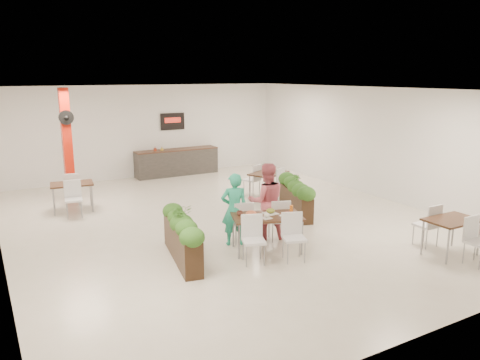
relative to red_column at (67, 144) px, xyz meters
name	(u,v)px	position (x,y,z in m)	size (l,w,h in m)	color
ground	(226,220)	(3.00, -3.79, -1.64)	(12.00, 12.00, 0.00)	beige
room_shell	(226,140)	(3.00, -3.79, 0.36)	(10.10, 12.10, 3.22)	white
red_column	(67,144)	(0.00, 0.00, 0.00)	(0.40, 0.41, 3.20)	#B41B0C
service_counter	(177,161)	(4.00, 1.86, -1.15)	(3.00, 0.64, 2.20)	#2B2A27
main_table	(267,221)	(2.75, -6.02, -1.01)	(1.70, 1.94, 0.92)	#301E10
diner_man	(234,209)	(2.36, -5.36, -0.86)	(0.57, 0.37, 1.56)	#27AA82
diner_woman	(266,201)	(3.16, -5.36, -0.80)	(0.82, 0.64, 1.69)	#D9606E
planter_left	(182,234)	(1.06, -5.60, -1.11)	(0.72, 2.12, 1.13)	black
planter_right	(296,195)	(4.82, -4.20, -1.14)	(0.90, 1.92, 1.04)	black
side_table_a	(72,188)	(-0.14, -1.02, -1.02)	(1.16, 1.66, 0.92)	#301E10
side_table_b	(268,177)	(5.13, -2.44, -1.02)	(1.34, 1.65, 0.92)	#301E10
side_table_c	(452,226)	(5.84, -8.02, -1.03)	(1.07, 1.62, 0.92)	#301E10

